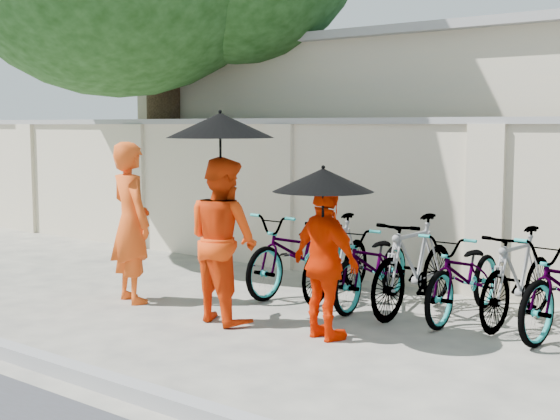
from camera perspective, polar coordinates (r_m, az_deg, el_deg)
The scene contains 14 objects.
ground at distance 8.03m, azimuth -8.01°, elevation -8.16°, with size 80.00×80.00×0.00m, color #B1AB96.
kerb at distance 7.00m, azimuth -18.31°, elevation -10.08°, with size 40.00×0.16×0.12m, color gray.
compound_wall at distance 9.78m, azimuth 9.80°, elevation 0.35°, with size 20.00×0.30×2.00m, color beige.
monk_left at distance 8.89m, azimuth -10.84°, elevation -0.90°, with size 0.66×0.43×1.80m, color #EE5115.
monk_center at distance 7.89m, azimuth -4.20°, elevation -2.17°, with size 0.81×0.63×1.67m, color #F13D0A.
parasol_center at distance 7.71m, azimuth -4.39°, elevation 6.19°, with size 1.07×1.07×1.16m.
monk_right at distance 7.23m, azimuth 3.37°, elevation -3.87°, with size 0.85×0.35×1.44m, color #EA2600.
parasol_right at distance 7.05m, azimuth 3.17°, elevation 2.20°, with size 0.92×0.92×0.78m.
bike_0 at distance 9.26m, azimuth 1.38°, elevation -3.09°, with size 0.65×1.86×0.98m, color slate.
bike_1 at distance 8.99m, azimuth 4.17°, elevation -3.43°, with size 0.45×1.60×0.96m, color slate.
bike_2 at distance 8.66m, azimuth 6.83°, elevation -3.97°, with size 0.61×1.75×0.92m, color slate.
bike_3 at distance 8.36m, azimuth 9.79°, elevation -3.97°, with size 0.49×1.73×1.04m, color slate.
bike_4 at distance 8.25m, azimuth 13.39°, elevation -4.64°, with size 0.61×1.74×0.91m, color slate.
bike_5 at distance 8.12m, azimuth 17.02°, elevation -4.71°, with size 0.46×1.62×0.97m, color slate.
Camera 1 is at (5.66, -5.34, 1.99)m, focal length 50.00 mm.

